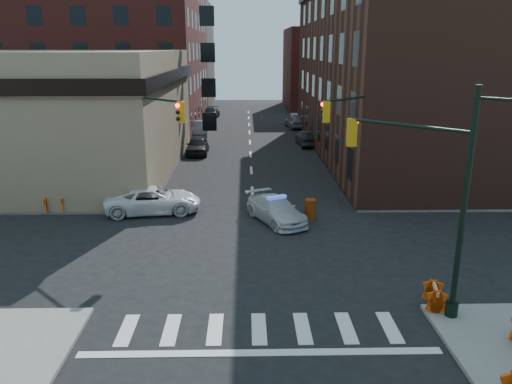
{
  "coord_description": "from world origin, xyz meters",
  "views": [
    {
      "loc": [
        -0.41,
        -21.85,
        9.27
      ],
      "look_at": [
        0.09,
        2.4,
        2.2
      ],
      "focal_mm": 35.0,
      "sensor_mm": 36.0,
      "label": 1
    }
  ],
  "objects_px": {
    "parked_car_wfar": "(199,128)",
    "pedestrian_b": "(47,187)",
    "parked_car_enear": "(307,138)",
    "barrel_bank": "(170,205)",
    "pedestrian_a": "(122,191)",
    "parked_car_wnear": "(198,145)",
    "barricade_se_a": "(434,297)",
    "pickup": "(153,200)",
    "police_car": "(276,210)",
    "barricade_nw_a": "(115,201)",
    "barrel_road": "(310,209)"
  },
  "relations": [
    {
      "from": "police_car",
      "to": "barricade_nw_a",
      "type": "height_order",
      "value": "police_car"
    },
    {
      "from": "parked_car_wnear",
      "to": "barrel_bank",
      "type": "bearing_deg",
      "value": -91.0
    },
    {
      "from": "barrel_road",
      "to": "barrel_bank",
      "type": "height_order",
      "value": "barrel_road"
    },
    {
      "from": "police_car",
      "to": "pickup",
      "type": "distance_m",
      "value": 7.24
    },
    {
      "from": "parked_car_wnear",
      "to": "barrel_road",
      "type": "distance_m",
      "value": 19.55
    },
    {
      "from": "pickup",
      "to": "barricade_nw_a",
      "type": "distance_m",
      "value": 2.28
    },
    {
      "from": "police_car",
      "to": "parked_car_wfar",
      "type": "relative_size",
      "value": 0.99
    },
    {
      "from": "pedestrian_a",
      "to": "barrel_bank",
      "type": "relative_size",
      "value": 1.92
    },
    {
      "from": "pickup",
      "to": "pedestrian_a",
      "type": "distance_m",
      "value": 2.12
    },
    {
      "from": "pedestrian_b",
      "to": "barrel_road",
      "type": "xyz_separation_m",
      "value": [
        15.61,
        -2.94,
        -0.55
      ]
    },
    {
      "from": "pedestrian_a",
      "to": "barrel_bank",
      "type": "xyz_separation_m",
      "value": [
        2.94,
        -1.01,
        -0.61
      ]
    },
    {
      "from": "pickup",
      "to": "pedestrian_a",
      "type": "bearing_deg",
      "value": 60.25
    },
    {
      "from": "parked_car_enear",
      "to": "barricade_se_a",
      "type": "bearing_deg",
      "value": 87.21
    },
    {
      "from": "pedestrian_b",
      "to": "barricade_nw_a",
      "type": "height_order",
      "value": "pedestrian_b"
    },
    {
      "from": "pedestrian_a",
      "to": "barricade_se_a",
      "type": "distance_m",
      "value": 18.76
    },
    {
      "from": "pedestrian_a",
      "to": "barrel_road",
      "type": "bearing_deg",
      "value": 13.2
    },
    {
      "from": "pickup",
      "to": "parked_car_wfar",
      "type": "distance_m",
      "value": 26.43
    },
    {
      "from": "parked_car_wfar",
      "to": "pedestrian_b",
      "type": "height_order",
      "value": "pedestrian_b"
    },
    {
      "from": "barrel_road",
      "to": "parked_car_wfar",
      "type": "bearing_deg",
      "value": 107.31
    },
    {
      "from": "parked_car_wnear",
      "to": "parked_car_enear",
      "type": "height_order",
      "value": "parked_car_wnear"
    },
    {
      "from": "pickup",
      "to": "barrel_bank",
      "type": "xyz_separation_m",
      "value": [
        1.0,
        -0.23,
        -0.26
      ]
    },
    {
      "from": "pedestrian_b",
      "to": "barrel_bank",
      "type": "relative_size",
      "value": 1.95
    },
    {
      "from": "barrel_bank",
      "to": "barricade_nw_a",
      "type": "bearing_deg",
      "value": 171.44
    },
    {
      "from": "pedestrian_a",
      "to": "pedestrian_b",
      "type": "bearing_deg",
      "value": -165.63
    },
    {
      "from": "police_car",
      "to": "parked_car_wfar",
      "type": "xyz_separation_m",
      "value": [
        -6.73,
        28.14,
        0.1
      ]
    },
    {
      "from": "pedestrian_a",
      "to": "barrel_bank",
      "type": "height_order",
      "value": "pedestrian_a"
    },
    {
      "from": "barrel_bank",
      "to": "barricade_se_a",
      "type": "relative_size",
      "value": 0.9
    },
    {
      "from": "pickup",
      "to": "barrel_road",
      "type": "bearing_deg",
      "value": -106.26
    },
    {
      "from": "police_car",
      "to": "parked_car_wfar",
      "type": "distance_m",
      "value": 28.93
    },
    {
      "from": "parked_car_wfar",
      "to": "barrel_bank",
      "type": "relative_size",
      "value": 4.68
    },
    {
      "from": "police_car",
      "to": "parked_car_wnear",
      "type": "height_order",
      "value": "parked_car_wnear"
    },
    {
      "from": "pedestrian_b",
      "to": "barricade_nw_a",
      "type": "xyz_separation_m",
      "value": [
        4.4,
        -1.34,
        -0.52
      ]
    },
    {
      "from": "parked_car_wnear",
      "to": "parked_car_wfar",
      "type": "relative_size",
      "value": 0.98
    },
    {
      "from": "barricade_se_a",
      "to": "police_car",
      "type": "bearing_deg",
      "value": 39.0
    },
    {
      "from": "police_car",
      "to": "parked_car_wnear",
      "type": "relative_size",
      "value": 1.01
    },
    {
      "from": "pickup",
      "to": "barricade_nw_a",
      "type": "xyz_separation_m",
      "value": [
        -2.26,
        0.26,
        -0.15
      ]
    },
    {
      "from": "parked_car_wnear",
      "to": "barrel_bank",
      "type": "height_order",
      "value": "parked_car_wnear"
    },
    {
      "from": "barricade_nw_a",
      "to": "barrel_road",
      "type": "bearing_deg",
      "value": -19.86
    },
    {
      "from": "parked_car_enear",
      "to": "police_car",
      "type": "bearing_deg",
      "value": 74.57
    },
    {
      "from": "parked_car_wfar",
      "to": "parked_car_enear",
      "type": "bearing_deg",
      "value": -35.75
    },
    {
      "from": "barrel_road",
      "to": "barrel_bank",
      "type": "bearing_deg",
      "value": 172.04
    },
    {
      "from": "pickup",
      "to": "parked_car_enear",
      "type": "height_order",
      "value": "pickup"
    },
    {
      "from": "parked_car_enear",
      "to": "barrel_bank",
      "type": "bearing_deg",
      "value": 58.87
    },
    {
      "from": "parked_car_enear",
      "to": "barrel_road",
      "type": "height_order",
      "value": "parked_car_enear"
    },
    {
      "from": "barrel_bank",
      "to": "barricade_se_a",
      "type": "bearing_deg",
      "value": -45.26
    },
    {
      "from": "police_car",
      "to": "parked_car_enear",
      "type": "xyz_separation_m",
      "value": [
        4.27,
        21.94,
        0.04
      ]
    },
    {
      "from": "parked_car_wnear",
      "to": "barricade_se_a",
      "type": "xyz_separation_m",
      "value": [
        11.15,
        -28.07,
        -0.21
      ]
    },
    {
      "from": "barrel_road",
      "to": "barrel_bank",
      "type": "relative_size",
      "value": 1.15
    },
    {
      "from": "pedestrian_a",
      "to": "pedestrian_b",
      "type": "xyz_separation_m",
      "value": [
        -4.72,
        0.82,
        0.02
      ]
    },
    {
      "from": "police_car",
      "to": "pedestrian_a",
      "type": "bearing_deg",
      "value": 138.84
    }
  ]
}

